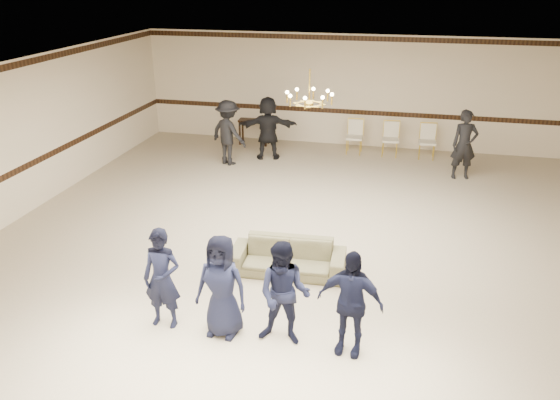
{
  "coord_description": "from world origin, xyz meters",
  "views": [
    {
      "loc": [
        1.85,
        -9.15,
        4.9
      ],
      "look_at": [
        -0.2,
        -0.5,
        1.2
      ],
      "focal_mm": 35.93,
      "sensor_mm": 36.0,
      "label": 1
    }
  ],
  "objects_px": {
    "console_table": "(254,132)",
    "banquet_chair_left": "(354,137)",
    "boy_a": "(162,279)",
    "adult_right": "(464,145)",
    "adult_left": "(228,133)",
    "banquet_chair_right": "(427,142)",
    "boy_d": "(350,303)",
    "adult_mid": "(268,128)",
    "chandelier": "(310,87)",
    "banquet_chair_mid": "(390,139)",
    "settee": "(288,257)",
    "boy_b": "(222,286)",
    "boy_c": "(284,294)"
  },
  "relations": [
    {
      "from": "settee",
      "to": "banquet_chair_right",
      "type": "xyz_separation_m",
      "value": [
        2.36,
        7.01,
        0.19
      ]
    },
    {
      "from": "chandelier",
      "to": "boy_d",
      "type": "bearing_deg",
      "value": -71.02
    },
    {
      "from": "adult_mid",
      "to": "settee",
      "type": "bearing_deg",
      "value": 93.28
    },
    {
      "from": "banquet_chair_mid",
      "to": "adult_right",
      "type": "bearing_deg",
      "value": -43.12
    },
    {
      "from": "boy_a",
      "to": "banquet_chair_mid",
      "type": "height_order",
      "value": "boy_a"
    },
    {
      "from": "boy_a",
      "to": "adult_left",
      "type": "height_order",
      "value": "adult_left"
    },
    {
      "from": "banquet_chair_left",
      "to": "settee",
      "type": "bearing_deg",
      "value": -95.35
    },
    {
      "from": "adult_right",
      "to": "adult_left",
      "type": "bearing_deg",
      "value": 169.51
    },
    {
      "from": "boy_a",
      "to": "console_table",
      "type": "xyz_separation_m",
      "value": [
        -1.21,
        9.13,
        -0.39
      ]
    },
    {
      "from": "settee",
      "to": "banquet_chair_left",
      "type": "height_order",
      "value": "banquet_chair_left"
    },
    {
      "from": "settee",
      "to": "adult_mid",
      "type": "distance_m",
      "value": 6.33
    },
    {
      "from": "chandelier",
      "to": "adult_right",
      "type": "xyz_separation_m",
      "value": [
        3.21,
        3.78,
        -2.01
      ]
    },
    {
      "from": "boy_c",
      "to": "boy_d",
      "type": "height_order",
      "value": "same"
    },
    {
      "from": "adult_right",
      "to": "banquet_chair_mid",
      "type": "relative_size",
      "value": 1.83
    },
    {
      "from": "console_table",
      "to": "banquet_chair_left",
      "type": "bearing_deg",
      "value": -6.3
    },
    {
      "from": "boy_d",
      "to": "banquet_chair_left",
      "type": "distance_m",
      "value": 8.98
    },
    {
      "from": "boy_c",
      "to": "boy_d",
      "type": "bearing_deg",
      "value": 1.12
    },
    {
      "from": "adult_right",
      "to": "banquet_chair_mid",
      "type": "height_order",
      "value": "adult_right"
    },
    {
      "from": "boy_a",
      "to": "banquet_chair_left",
      "type": "height_order",
      "value": "boy_a"
    },
    {
      "from": "boy_d",
      "to": "settee",
      "type": "bearing_deg",
      "value": 130.23
    },
    {
      "from": "chandelier",
      "to": "boy_c",
      "type": "relative_size",
      "value": 0.61
    },
    {
      "from": "adult_left",
      "to": "banquet_chair_mid",
      "type": "relative_size",
      "value": 1.83
    },
    {
      "from": "adult_left",
      "to": "banquet_chair_left",
      "type": "distance_m",
      "value": 3.61
    },
    {
      "from": "boy_a",
      "to": "console_table",
      "type": "relative_size",
      "value": 1.71
    },
    {
      "from": "boy_a",
      "to": "settee",
      "type": "distance_m",
      "value": 2.44
    },
    {
      "from": "boy_c",
      "to": "adult_left",
      "type": "distance_m",
      "value": 7.89
    },
    {
      "from": "banquet_chair_left",
      "to": "banquet_chair_right",
      "type": "relative_size",
      "value": 1.0
    },
    {
      "from": "chandelier",
      "to": "boy_b",
      "type": "distance_m",
      "value": 4.32
    },
    {
      "from": "adult_right",
      "to": "boy_b",
      "type": "bearing_deg",
      "value": -129.69
    },
    {
      "from": "boy_c",
      "to": "banquet_chair_mid",
      "type": "height_order",
      "value": "boy_c"
    },
    {
      "from": "boy_d",
      "to": "adult_mid",
      "type": "bearing_deg",
      "value": 118.46
    },
    {
      "from": "adult_left",
      "to": "banquet_chair_right",
      "type": "distance_m",
      "value": 5.45
    },
    {
      "from": "boy_a",
      "to": "banquet_chair_left",
      "type": "xyz_separation_m",
      "value": [
        1.79,
        8.93,
        -0.3
      ]
    },
    {
      "from": "adult_right",
      "to": "banquet_chair_left",
      "type": "distance_m",
      "value": 3.19
    },
    {
      "from": "boy_d",
      "to": "banquet_chair_mid",
      "type": "bearing_deg",
      "value": 96.09
    },
    {
      "from": "adult_left",
      "to": "boy_d",
      "type": "bearing_deg",
      "value": 145.21
    },
    {
      "from": "adult_mid",
      "to": "banquet_chair_mid",
      "type": "xyz_separation_m",
      "value": [
        3.26,
        1.0,
        -0.39
      ]
    },
    {
      "from": "settee",
      "to": "banquet_chair_right",
      "type": "relative_size",
      "value": 2.07
    },
    {
      "from": "boy_b",
      "to": "boy_c",
      "type": "xyz_separation_m",
      "value": [
        0.9,
        0.0,
        0.0
      ]
    },
    {
      "from": "chandelier",
      "to": "settee",
      "type": "distance_m",
      "value": 3.17
    },
    {
      "from": "boy_d",
      "to": "banquet_chair_mid",
      "type": "distance_m",
      "value": 8.93
    },
    {
      "from": "banquet_chair_right",
      "to": "boy_d",
      "type": "bearing_deg",
      "value": -101.26
    },
    {
      "from": "boy_d",
      "to": "settee",
      "type": "distance_m",
      "value": 2.35
    },
    {
      "from": "chandelier",
      "to": "console_table",
      "type": "bearing_deg",
      "value": 116.0
    },
    {
      "from": "boy_b",
      "to": "adult_mid",
      "type": "xyz_separation_m",
      "value": [
        -1.37,
        7.93,
        0.1
      ]
    },
    {
      "from": "adult_mid",
      "to": "boy_d",
      "type": "bearing_deg",
      "value": 97.55
    },
    {
      "from": "boy_a",
      "to": "settee",
      "type": "bearing_deg",
      "value": 52.78
    },
    {
      "from": "settee",
      "to": "banquet_chair_mid",
      "type": "relative_size",
      "value": 2.07
    },
    {
      "from": "adult_mid",
      "to": "banquet_chair_left",
      "type": "height_order",
      "value": "adult_mid"
    },
    {
      "from": "banquet_chair_left",
      "to": "banquet_chair_mid",
      "type": "bearing_deg",
      "value": -2.41
    }
  ]
}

